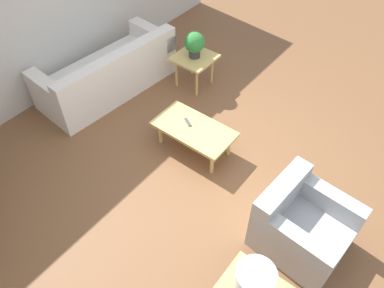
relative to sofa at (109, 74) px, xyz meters
The scene contains 9 objects.
ground_plane 2.36m from the sofa, behind, with size 14.00×14.00×0.00m, color brown.
wall_right 1.33m from the sofa, 24.68° to the left, with size 0.12×7.20×2.70m.
sofa is the anchor object (origin of this frame).
armchair 3.60m from the sofa, behind, with size 0.94×0.88×0.77m.
coffee_table 1.82m from the sofa, behind, with size 1.06×0.57×0.39m.
side_table_plant 1.33m from the sofa, 135.86° to the right, with size 0.59×0.59×0.52m.
potted_plant 1.40m from the sofa, 135.86° to the right, with size 0.31×0.31×0.40m.
table_lamp 3.95m from the sofa, 154.98° to the left, with size 0.33×0.33×0.43m.
remote_control 1.70m from the sofa, behind, with size 0.16×0.11×0.02m.
Camera 1 is at (-1.61, 2.63, 3.76)m, focal length 35.00 mm.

